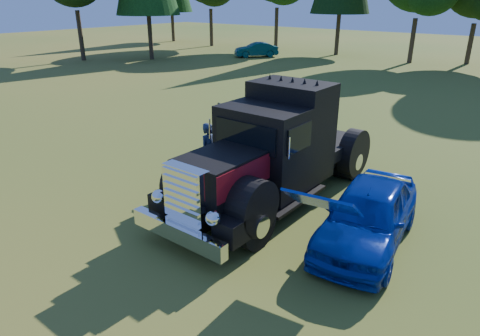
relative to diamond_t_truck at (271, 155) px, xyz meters
The scene contains 6 objects.
ground 2.64m from the diamond_t_truck, 127.85° to the right, with size 120.00×120.00×0.00m, color #325B1A.
diamond_t_truck is the anchor object (origin of this frame).
hotrod_coupe 2.92m from the diamond_t_truck, ahead, with size 2.18×4.34×1.89m.
spectator_near 2.18m from the diamond_t_truck, behind, with size 0.63×0.41×1.72m, color #1E1F46.
spectator_far 1.66m from the diamond_t_truck, behind, with size 0.79×0.61×1.62m, color #1A243C.
distant_teal_car 28.70m from the diamond_t_truck, 127.05° to the left, with size 1.31×3.75×1.24m, color #093038.
Camera 1 is at (7.13, -6.66, 5.04)m, focal length 32.00 mm.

